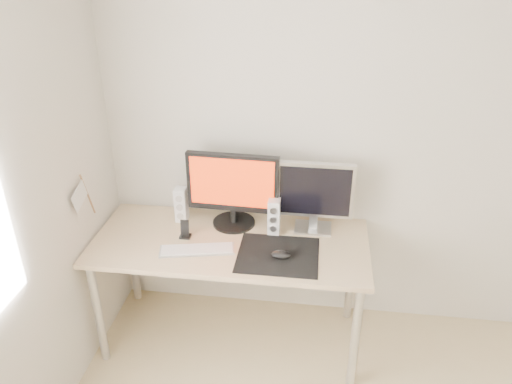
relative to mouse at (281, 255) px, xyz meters
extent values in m
plane|color=beige|center=(0.62, 0.51, 0.50)|extent=(3.50, 0.00, 3.50)
cube|color=black|center=(-0.02, 0.03, -0.02)|extent=(0.45, 0.40, 0.00)
ellipsoid|color=black|center=(0.00, 0.00, 0.00)|extent=(0.11, 0.07, 0.04)
cube|color=#D1B587|center=(-0.31, 0.14, -0.04)|extent=(1.60, 0.70, 0.03)
cylinder|color=silver|center=(-1.05, -0.15, -0.40)|extent=(0.05, 0.05, 0.70)
cylinder|color=silver|center=(0.43, -0.15, -0.40)|extent=(0.05, 0.05, 0.70)
cylinder|color=silver|center=(-1.05, 0.43, -0.40)|extent=(0.05, 0.05, 0.70)
cylinder|color=silver|center=(0.43, 0.43, -0.40)|extent=(0.05, 0.05, 0.70)
cylinder|color=black|center=(-0.32, 0.33, -0.02)|extent=(0.27, 0.27, 0.02)
cylinder|color=black|center=(-0.32, 0.33, 0.05)|extent=(0.05, 0.05, 0.12)
cube|color=black|center=(-0.32, 0.32, 0.26)|extent=(0.55, 0.07, 0.36)
cube|color=#F8330D|center=(-0.32, 0.30, 0.27)|extent=(0.50, 0.03, 0.30)
cube|color=silver|center=(0.16, 0.33, -0.02)|extent=(0.22, 0.16, 0.01)
cube|color=silver|center=(0.16, 0.33, 0.04)|extent=(0.05, 0.04, 0.10)
cube|color=#B9B8BB|center=(0.16, 0.33, 0.24)|extent=(0.45, 0.04, 0.34)
cube|color=black|center=(0.16, 0.31, 0.24)|extent=(0.41, 0.01, 0.30)
cube|color=white|center=(-0.65, 0.34, 0.09)|extent=(0.07, 0.08, 0.22)
cylinder|color=#B5B4B7|center=(-0.65, 0.29, 0.03)|extent=(0.04, 0.01, 0.04)
cylinder|color=#AFAFB1|center=(-0.65, 0.29, 0.09)|extent=(0.04, 0.01, 0.04)
cylinder|color=#B5B5B8|center=(-0.65, 0.29, 0.15)|extent=(0.04, 0.01, 0.04)
cube|color=white|center=(-0.07, 0.26, 0.09)|extent=(0.07, 0.08, 0.22)
cylinder|color=#A8A9AB|center=(-0.07, 0.22, 0.03)|extent=(0.04, 0.01, 0.04)
cylinder|color=silver|center=(-0.07, 0.22, 0.09)|extent=(0.04, 0.01, 0.04)
cylinder|color=#BCBCBF|center=(-0.07, 0.22, 0.15)|extent=(0.04, 0.01, 0.04)
cube|color=#B0B0B2|center=(-0.48, 0.01, -0.02)|extent=(0.44, 0.20, 0.01)
cube|color=white|center=(-0.48, 0.01, -0.01)|extent=(0.41, 0.19, 0.01)
cube|color=black|center=(-0.58, 0.14, -0.02)|extent=(0.06, 0.05, 0.01)
cube|color=black|center=(-0.58, 0.14, 0.04)|extent=(0.05, 0.02, 0.10)
cylinder|color=#A57F54|center=(-1.10, 0.06, 0.27)|extent=(0.01, 0.10, 0.29)
cube|color=white|center=(-1.10, -0.03, 0.31)|extent=(0.00, 0.19, 0.15)
camera|label=1|loc=(0.16, -2.27, 1.56)|focal=35.00mm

